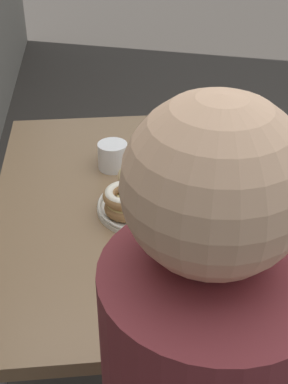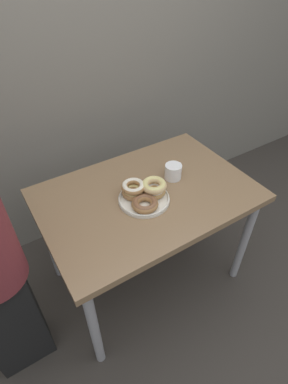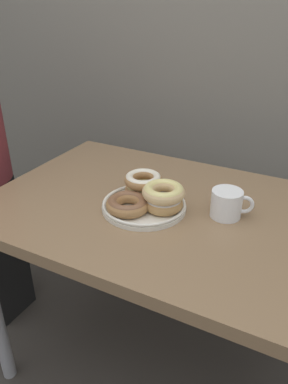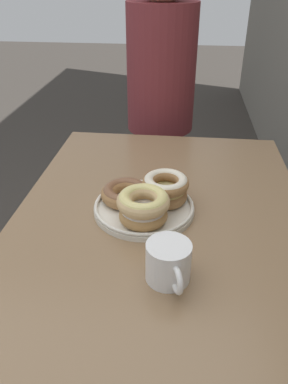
# 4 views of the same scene
# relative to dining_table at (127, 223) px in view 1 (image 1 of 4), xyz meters

# --- Properties ---
(ground_plane) EXTENTS (14.00, 14.00, 0.00)m
(ground_plane) POSITION_rel_dining_table_xyz_m (0.00, -0.38, -0.68)
(ground_plane) COLOR #38332D
(dining_table) EXTENTS (1.15, 0.78, 0.76)m
(dining_table) POSITION_rel_dining_table_xyz_m (0.00, 0.00, 0.00)
(dining_table) COLOR #846647
(dining_table) RESTS_ON ground_plane
(donut_plate) EXTENTS (0.29, 0.27, 0.09)m
(donut_plate) POSITION_rel_dining_table_xyz_m (-0.04, -0.04, 0.13)
(donut_plate) COLOR silver
(donut_plate) RESTS_ON dining_table
(coffee_mug) EXTENTS (0.13, 0.09, 0.09)m
(coffee_mug) POSITION_rel_dining_table_xyz_m (0.20, 0.03, 0.13)
(coffee_mug) COLOR white
(coffee_mug) RESTS_ON dining_table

